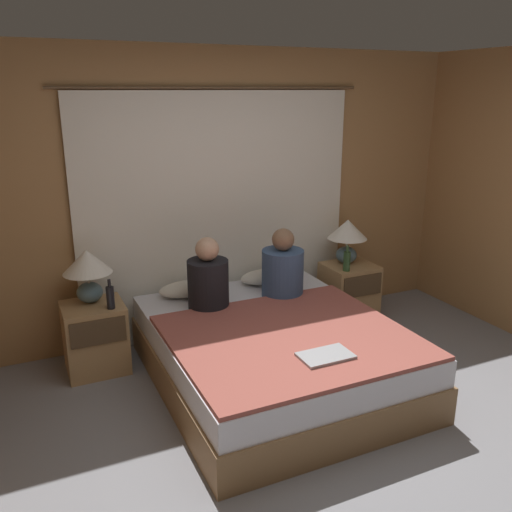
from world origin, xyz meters
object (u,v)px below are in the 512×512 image
object	(u,v)px
pillow_right	(269,276)
beer_bottle_on_left_stand	(110,297)
pillow_left	(190,288)
person_left_in_bed	(208,280)
person_right_in_bed	(283,269)
nightstand_left	(95,337)
laptop_on_bed	(326,356)
beer_bottle_on_right_stand	(347,261)
lamp_right	(347,234)
nightstand_right	(349,292)
lamp_left	(87,268)
bed	(273,353)

from	to	relation	value
pillow_right	beer_bottle_on_left_stand	size ratio (longest dim) A/B	2.29
pillow_left	person_left_in_bed	size ratio (longest dim) A/B	0.91
person_right_in_bed	beer_bottle_on_left_stand	bearing A→B (deg)	175.29
nightstand_left	laptop_on_bed	distance (m)	1.89
person_left_in_bed	laptop_on_bed	distance (m)	1.23
beer_bottle_on_left_stand	beer_bottle_on_right_stand	world-z (taller)	beer_bottle_on_right_stand
pillow_right	lamp_right	bearing A→B (deg)	-1.27
person_left_in_bed	person_right_in_bed	xyz separation A→B (m)	(0.66, 0.00, -0.00)
person_left_in_bed	beer_bottle_on_left_stand	bearing A→B (deg)	171.13
person_left_in_bed	beer_bottle_on_right_stand	bearing A→B (deg)	4.79
nightstand_right	person_right_in_bed	bearing A→B (deg)	-164.08
pillow_right	person_left_in_bed	size ratio (longest dim) A/B	0.91
nightstand_right	pillow_right	xyz separation A→B (m)	(-0.82, 0.09, 0.25)
pillow_right	person_right_in_bed	bearing A→B (deg)	-95.71
pillow_left	beer_bottle_on_left_stand	xyz separation A→B (m)	(-0.70, -0.22, 0.12)
beer_bottle_on_left_stand	lamp_left	bearing A→B (deg)	121.13
lamp_left	laptop_on_bed	bearing A→B (deg)	-49.79
lamp_right	person_left_in_bed	bearing A→B (deg)	-168.17
nightstand_right	person_right_in_bed	size ratio (longest dim) A/B	0.94
beer_bottle_on_right_stand	pillow_left	bearing A→B (deg)	171.28
pillow_left	beer_bottle_on_right_stand	xyz separation A→B (m)	(1.43, -0.22, 0.12)
bed	beer_bottle_on_left_stand	size ratio (longest dim) A/B	8.77
nightstand_right	lamp_left	distance (m)	2.45
pillow_left	pillow_right	bearing A→B (deg)	0.00
lamp_right	pillow_right	world-z (taller)	lamp_right
beer_bottle_on_left_stand	laptop_on_bed	size ratio (longest dim) A/B	0.68
person_left_in_bed	pillow_right	bearing A→B (deg)	25.70
nightstand_right	beer_bottle_on_left_stand	world-z (taller)	beer_bottle_on_left_stand
person_left_in_bed	laptop_on_bed	world-z (taller)	person_left_in_bed
nightstand_right	beer_bottle_on_left_stand	bearing A→B (deg)	-176.78
nightstand_right	person_left_in_bed	bearing A→B (deg)	-170.89
pillow_left	person_left_in_bed	bearing A→B (deg)	-82.13
person_left_in_bed	nightstand_left	bearing A→B (deg)	164.30
pillow_right	beer_bottle_on_left_stand	distance (m)	1.46
nightstand_left	nightstand_right	world-z (taller)	same
nightstand_left	lamp_left	world-z (taller)	lamp_left
lamp_left	beer_bottle_on_left_stand	world-z (taller)	lamp_left
person_left_in_bed	beer_bottle_on_right_stand	world-z (taller)	person_left_in_bed
nightstand_left	beer_bottle_on_right_stand	bearing A→B (deg)	-3.23
pillow_left	beer_bottle_on_right_stand	world-z (taller)	beer_bottle_on_right_stand
pillow_left	laptop_on_bed	world-z (taller)	pillow_left
laptop_on_bed	pillow_left	bearing A→B (deg)	105.92
nightstand_left	person_left_in_bed	xyz separation A→B (m)	(0.87, -0.24, 0.43)
beer_bottle_on_right_stand	laptop_on_bed	size ratio (longest dim) A/B	0.70
nightstand_left	pillow_left	bearing A→B (deg)	6.45
lamp_left	pillow_right	world-z (taller)	lamp_left
bed	nightstand_left	distance (m)	1.41
laptop_on_bed	person_left_in_bed	bearing A→B (deg)	108.16
lamp_left	pillow_right	xyz separation A→B (m)	(1.56, 0.02, -0.31)
nightstand_left	lamp_right	world-z (taller)	lamp_right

